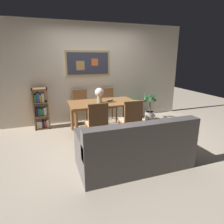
% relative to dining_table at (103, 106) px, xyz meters
% --- Properties ---
extents(ground_plane, '(12.00, 12.00, 0.00)m').
position_rel_dining_table_xyz_m(ground_plane, '(0.09, -0.59, -0.64)').
color(ground_plane, tan).
extents(wall_back_with_painting, '(5.20, 0.14, 2.60)m').
position_rel_dining_table_xyz_m(wall_back_with_painting, '(0.08, 1.03, 0.67)').
color(wall_back_with_painting, beige).
rests_on(wall_back_with_painting, ground_plane).
extents(dining_table, '(1.53, 0.85, 0.73)m').
position_rel_dining_table_xyz_m(dining_table, '(0.00, 0.00, 0.00)').
color(dining_table, brown).
rests_on(dining_table, ground_plane).
extents(dining_chair_far_left, '(0.40, 0.41, 0.91)m').
position_rel_dining_table_xyz_m(dining_chair_far_left, '(-0.38, 0.76, -0.10)').
color(dining_chair_far_left, brown).
rests_on(dining_chair_far_left, ground_plane).
extents(dining_chair_near_right, '(0.40, 0.41, 0.91)m').
position_rel_dining_table_xyz_m(dining_chair_near_right, '(0.37, -0.76, -0.10)').
color(dining_chair_near_right, brown).
rests_on(dining_chair_near_right, ground_plane).
extents(dining_chair_near_left, '(0.40, 0.41, 0.91)m').
position_rel_dining_table_xyz_m(dining_chair_near_left, '(-0.34, -0.73, -0.10)').
color(dining_chair_near_left, brown).
rests_on(dining_chair_near_left, ground_plane).
extents(dining_chair_far_right, '(0.40, 0.41, 0.91)m').
position_rel_dining_table_xyz_m(dining_chair_far_right, '(0.37, 0.76, -0.10)').
color(dining_chair_far_right, brown).
rests_on(dining_chair_far_right, ground_plane).
extents(leather_couch, '(1.80, 0.84, 0.84)m').
position_rel_dining_table_xyz_m(leather_couch, '(0.04, -1.65, -0.32)').
color(leather_couch, '#514C4C').
rests_on(leather_couch, ground_plane).
extents(bookshelf, '(0.36, 0.28, 1.01)m').
position_rel_dining_table_xyz_m(bookshelf, '(-1.36, 0.74, -0.17)').
color(bookshelf, brown).
rests_on(bookshelf, ground_plane).
extents(potted_ivy, '(0.35, 0.35, 0.53)m').
position_rel_dining_table_xyz_m(potted_ivy, '(1.27, 0.77, -0.35)').
color(potted_ivy, brown).
rests_on(potted_ivy, ground_plane).
extents(potted_palm, '(0.41, 0.38, 0.82)m').
position_rel_dining_table_xyz_m(potted_palm, '(1.50, 0.43, -0.32)').
color(potted_palm, '#B2ADA3').
rests_on(potted_palm, ground_plane).
extents(flower_vase, '(0.21, 0.19, 0.34)m').
position_rel_dining_table_xyz_m(flower_vase, '(-0.09, -0.05, 0.31)').
color(flower_vase, tan).
rests_on(flower_vase, dining_table).
extents(tv_remote, '(0.15, 0.12, 0.02)m').
position_rel_dining_table_xyz_m(tv_remote, '(0.20, 0.05, 0.11)').
color(tv_remote, black).
rests_on(tv_remote, dining_table).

